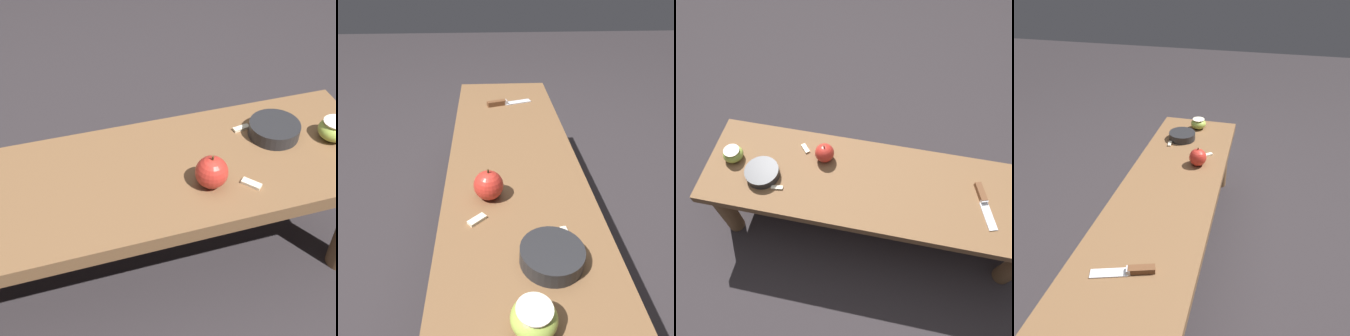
{
  "view_description": "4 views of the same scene",
  "coord_description": "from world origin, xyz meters",
  "views": [
    {
      "loc": [
        -0.1,
        -0.8,
        1.17
      ],
      "look_at": [
        0.13,
        -0.03,
        0.42
      ],
      "focal_mm": 50.0,
      "sensor_mm": 36.0,
      "label": 1
    },
    {
      "loc": [
        0.9,
        -0.07,
        0.92
      ],
      "look_at": [
        0.13,
        -0.03,
        0.42
      ],
      "focal_mm": 35.0,
      "sensor_mm": 36.0,
      "label": 2
    },
    {
      "loc": [
        -0.01,
        0.64,
        1.51
      ],
      "look_at": [
        0.13,
        -0.03,
        0.42
      ],
      "focal_mm": 35.0,
      "sensor_mm": 36.0,
      "label": 3
    },
    {
      "loc": [
        -1.01,
        -0.31,
        1.18
      ],
      "look_at": [
        0.13,
        -0.03,
        0.42
      ],
      "focal_mm": 35.0,
      "sensor_mm": 36.0,
      "label": 4
    }
  ],
  "objects": [
    {
      "name": "ground_plane",
      "position": [
        0.0,
        0.0,
        0.0
      ],
      "size": [
        8.0,
        8.0,
        0.0
      ],
      "primitive_type": "plane",
      "color": "#2D282B"
    },
    {
      "name": "wooden_bench",
      "position": [
        0.0,
        0.0,
        0.32
      ],
      "size": [
        1.37,
        0.4,
        0.38
      ],
      "color": "brown",
      "rests_on": "ground_plane"
    },
    {
      "name": "knife",
      "position": [
        -0.42,
        -0.01,
        0.39
      ],
      "size": [
        0.08,
        0.19,
        0.02
      ],
      "rotation": [
        0.0,
        0.0,
        1.87
      ],
      "color": "silver",
      "rests_on": "wooden_bench"
    },
    {
      "name": "apple_whole",
      "position": [
        0.22,
        -0.08,
        0.42
      ],
      "size": [
        0.08,
        0.08,
        0.09
      ],
      "color": "red",
      "rests_on": "wooden_bench"
    },
    {
      "name": "apple_cut",
      "position": [
        0.58,
        -0.01,
        0.41
      ],
      "size": [
        0.08,
        0.08,
        0.05
      ],
      "color": "#9EB747",
      "rests_on": "wooden_bench"
    },
    {
      "name": "apple_slice_near_knife",
      "position": [
        0.31,
        -0.11,
        0.39
      ],
      "size": [
        0.05,
        0.05,
        0.01
      ],
      "color": "beige",
      "rests_on": "wooden_bench"
    },
    {
      "name": "apple_slice_center",
      "position": [
        0.37,
        0.09,
        0.39
      ],
      "size": [
        0.05,
        0.02,
        0.01
      ],
      "color": "beige",
      "rests_on": "wooden_bench"
    },
    {
      "name": "bowl",
      "position": [
        0.44,
        0.05,
        0.4
      ],
      "size": [
        0.13,
        0.13,
        0.04
      ],
      "color": "#232326",
      "rests_on": "wooden_bench"
    }
  ]
}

